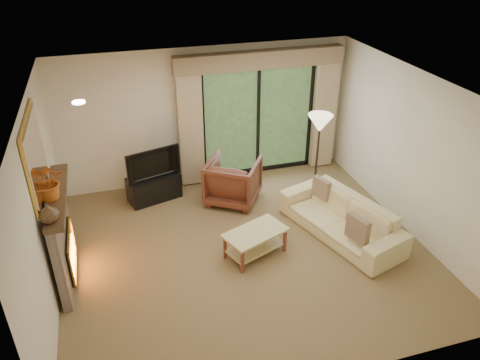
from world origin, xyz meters
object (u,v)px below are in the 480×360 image
object	(u,v)px
media_console	(154,188)
armchair	(233,181)
coffee_table	(255,243)
sofa	(341,218)

from	to	relation	value
media_console	armchair	size ratio (longest dim) A/B	1.03
media_console	coffee_table	world-z (taller)	media_console
armchair	sofa	bearing A→B (deg)	165.46
media_console	coffee_table	distance (m)	2.44
media_console	armchair	distance (m)	1.46
media_console	sofa	world-z (taller)	sofa
media_console	sofa	size ratio (longest dim) A/B	0.43
armchair	coffee_table	world-z (taller)	armchair
armchair	coffee_table	distance (m)	1.64
sofa	coffee_table	distance (m)	1.50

